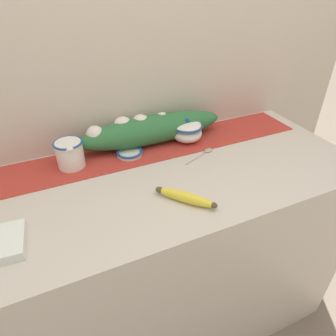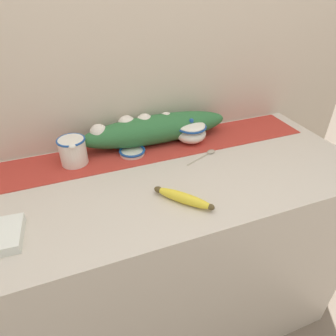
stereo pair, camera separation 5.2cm
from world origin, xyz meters
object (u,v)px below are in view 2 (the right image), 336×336
at_px(cream_pitcher, 73,150).
at_px(spoon, 209,153).
at_px(banana, 183,198).
at_px(small_dish, 132,151).
at_px(sugar_bowl, 191,131).

relative_size(cream_pitcher, spoon, 0.80).
bearing_deg(banana, cream_pitcher, 129.41).
bearing_deg(cream_pitcher, spoon, -13.17).
height_order(banana, spoon, banana).
relative_size(small_dish, spoon, 0.69).
bearing_deg(banana, spoon, 47.42).
xyz_separation_m(sugar_bowl, small_dish, (-0.27, -0.01, -0.04)).
xyz_separation_m(cream_pitcher, spoon, (0.53, -0.12, -0.06)).
xyz_separation_m(cream_pitcher, sugar_bowl, (0.50, -0.00, -0.01)).
bearing_deg(spoon, banana, -155.01).
distance_m(banana, spoon, 0.33).
distance_m(sugar_bowl, banana, 0.42).
bearing_deg(spoon, sugar_bowl, 81.41).
distance_m(cream_pitcher, banana, 0.48).
distance_m(small_dish, banana, 0.36).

